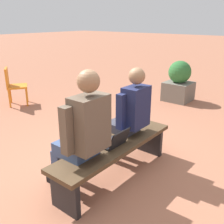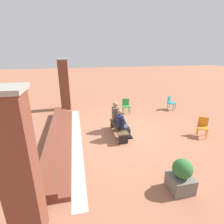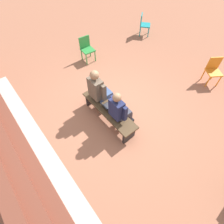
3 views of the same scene
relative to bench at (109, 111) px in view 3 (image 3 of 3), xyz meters
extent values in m
plane|color=#9E6047|center=(0.08, -0.28, -0.35)|extent=(60.00, 60.00, 0.00)
cube|color=#B7B2A8|center=(0.00, 1.83, -0.35)|extent=(7.30, 0.40, 0.01)
cube|color=brown|center=(0.00, 2.48, -0.28)|extent=(6.50, 0.90, 0.15)
cube|color=brown|center=(0.00, 2.63, -0.13)|extent=(6.50, 0.60, 0.15)
cube|color=#4C3823|center=(0.00, 0.00, 0.07)|extent=(1.80, 0.44, 0.05)
cube|color=black|center=(-0.80, 0.00, -0.15)|extent=(0.06, 0.37, 0.40)
cube|color=black|center=(0.80, 0.00, -0.15)|extent=(0.06, 0.37, 0.40)
cube|color=#383842|center=(-0.35, -0.16, 0.15)|extent=(0.31, 0.36, 0.13)
cube|color=#383842|center=(-0.44, -0.34, -0.13)|extent=(0.10, 0.11, 0.45)
cube|color=black|center=(-0.44, -0.40, -0.32)|extent=(0.10, 0.22, 0.06)
cube|color=#383842|center=(-0.27, -0.34, -0.13)|extent=(0.10, 0.11, 0.45)
cube|color=black|center=(-0.27, -0.40, -0.32)|extent=(0.10, 0.22, 0.06)
cube|color=#1E2347|center=(-0.35, 0.04, 0.47)|extent=(0.35, 0.22, 0.51)
cube|color=maroon|center=(-0.35, -0.08, 0.43)|extent=(0.05, 0.01, 0.31)
cube|color=#1E2347|center=(-0.57, -0.03, 0.45)|extent=(0.08, 0.09, 0.43)
cube|color=#1E2347|center=(-0.13, -0.03, 0.45)|extent=(0.08, 0.09, 0.43)
sphere|color=#8C6647|center=(-0.35, 0.04, 0.85)|extent=(0.20, 0.20, 0.20)
cube|color=#384C75|center=(0.46, -0.18, 0.16)|extent=(0.34, 0.40, 0.14)
cube|color=#384C75|center=(0.37, -0.38, -0.13)|extent=(0.11, 0.12, 0.45)
cube|color=black|center=(0.37, -0.45, -0.32)|extent=(0.11, 0.24, 0.07)
cube|color=#384C75|center=(0.55, -0.38, -0.13)|extent=(0.11, 0.12, 0.45)
cube|color=black|center=(0.55, -0.45, -0.32)|extent=(0.11, 0.24, 0.07)
cube|color=brown|center=(0.46, 0.04, 0.51)|extent=(0.38, 0.24, 0.57)
cube|color=brown|center=(0.22, -0.03, 0.49)|extent=(0.09, 0.10, 0.48)
cube|color=brown|center=(0.71, -0.03, 0.49)|extent=(0.09, 0.10, 0.48)
sphere|color=#8C6647|center=(0.46, 0.04, 0.94)|extent=(0.22, 0.22, 0.22)
cube|color=black|center=(0.04, -0.04, 0.11)|extent=(0.32, 0.22, 0.02)
cube|color=#2D2D33|center=(0.04, -0.05, 0.12)|extent=(0.29, 0.15, 0.00)
cube|color=black|center=(0.04, 0.10, 0.21)|extent=(0.32, 0.07, 0.19)
cube|color=#33519E|center=(0.04, 0.09, 0.21)|extent=(0.28, 0.06, 0.17)
cube|color=teal|center=(2.65, -4.08, 0.07)|extent=(0.59, 0.59, 0.04)
cube|color=teal|center=(2.80, -3.95, 0.29)|extent=(0.29, 0.33, 0.40)
cylinder|color=teal|center=(2.40, -4.06, -0.15)|extent=(0.04, 0.04, 0.40)
cylinder|color=teal|center=(2.63, -4.33, -0.15)|extent=(0.04, 0.04, 0.40)
cylinder|color=teal|center=(2.67, -3.82, -0.15)|extent=(0.04, 0.04, 0.40)
cylinder|color=teal|center=(2.91, -4.10, -0.15)|extent=(0.04, 0.04, 0.40)
cube|color=#2D893D|center=(2.63, -1.12, 0.07)|extent=(0.45, 0.45, 0.04)
cube|color=#2D893D|center=(2.82, -1.14, 0.29)|extent=(0.07, 0.40, 0.40)
cylinder|color=#2D893D|center=(2.46, -0.93, -0.15)|extent=(0.04, 0.04, 0.40)
cylinder|color=#2D893D|center=(2.43, -1.29, -0.15)|extent=(0.04, 0.04, 0.40)
cylinder|color=#2D893D|center=(2.82, -0.96, -0.15)|extent=(0.04, 0.04, 0.40)
cylinder|color=#2D893D|center=(2.79, -1.32, -0.15)|extent=(0.04, 0.04, 0.40)
cube|color=orange|center=(-0.89, -3.50, 0.07)|extent=(0.58, 0.58, 0.04)
cube|color=orange|center=(-0.73, -3.60, 0.29)|extent=(0.26, 0.35, 0.40)
cylinder|color=orange|center=(-0.94, -3.25, -0.15)|extent=(0.04, 0.04, 0.40)
cylinder|color=orange|center=(-1.14, -3.54, -0.15)|extent=(0.04, 0.04, 0.40)
cylinder|color=orange|center=(-0.64, -3.45, -0.15)|extent=(0.04, 0.04, 0.40)
cylinder|color=orange|center=(-0.84, -3.75, -0.15)|extent=(0.04, 0.04, 0.40)
camera|label=1|loc=(2.19, 1.73, 1.49)|focal=42.00mm
camera|label=2|loc=(-6.74, 1.73, 3.24)|focal=28.00mm
camera|label=3|loc=(-2.27, 1.73, 3.58)|focal=28.00mm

